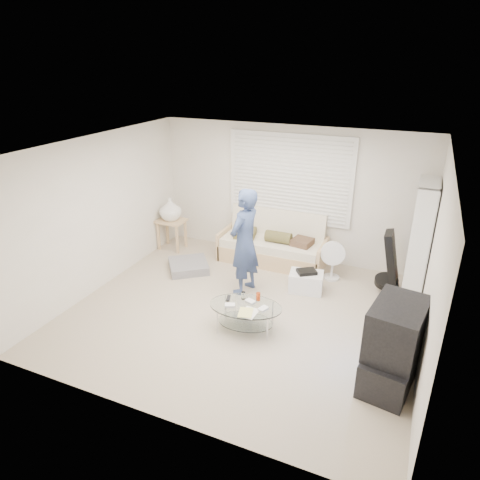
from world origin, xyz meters
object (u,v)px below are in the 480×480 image
at_px(coffee_table, 246,310).
at_px(tv_unit, 393,346).
at_px(futon_sofa, 273,246).
at_px(bookshelf, 419,240).

bearing_deg(coffee_table, tv_unit, -9.23).
relative_size(futon_sofa, coffee_table, 1.76).
distance_m(futon_sofa, bookshelf, 2.57).
height_order(futon_sofa, coffee_table, futon_sofa).
xyz_separation_m(futon_sofa, coffee_table, (0.38, -2.24, -0.01)).
bearing_deg(futon_sofa, tv_unit, -47.30).
relative_size(tv_unit, coffee_table, 0.95).
height_order(futon_sofa, tv_unit, tv_unit).
height_order(futon_sofa, bookshelf, bookshelf).
distance_m(bookshelf, tv_unit, 2.37).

